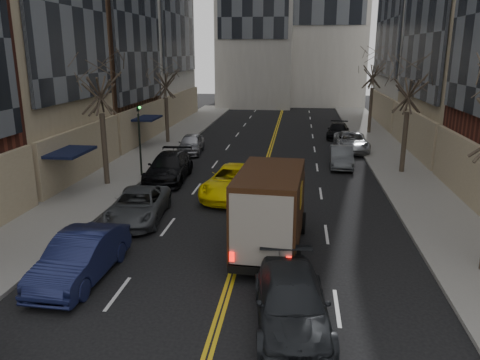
# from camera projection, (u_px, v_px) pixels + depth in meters

# --- Properties ---
(sidewalk_left) EXTENTS (4.00, 66.00, 0.15)m
(sidewalk_left) POSITION_uv_depth(u_px,v_px,m) (143.00, 158.00, 33.97)
(sidewalk_left) COLOR slate
(sidewalk_left) RESTS_ON ground
(sidewalk_right) EXTENTS (4.00, 66.00, 0.15)m
(sidewalk_right) POSITION_uv_depth(u_px,v_px,m) (398.00, 165.00, 31.82)
(sidewalk_right) COLOR slate
(sidewalk_right) RESTS_ON ground
(tree_lf_mid) EXTENTS (3.20, 3.20, 8.91)m
(tree_lf_mid) POSITION_uv_depth(u_px,v_px,m) (98.00, 70.00, 25.51)
(tree_lf_mid) COLOR #382D23
(tree_lf_mid) RESTS_ON sidewalk_left
(tree_lf_far) EXTENTS (3.20, 3.20, 8.12)m
(tree_lf_far) POSITION_uv_depth(u_px,v_px,m) (165.00, 71.00, 38.09)
(tree_lf_far) COLOR #382D23
(tree_lf_far) RESTS_ON sidewalk_left
(tree_rt_mid) EXTENTS (3.20, 3.20, 8.32)m
(tree_rt_mid) POSITION_uv_depth(u_px,v_px,m) (411.00, 75.00, 28.30)
(tree_rt_mid) COLOR #382D23
(tree_rt_mid) RESTS_ON sidewalk_right
(tree_rt_far) EXTENTS (3.20, 3.20, 9.11)m
(tree_rt_far) POSITION_uv_depth(u_px,v_px,m) (374.00, 60.00, 42.49)
(tree_rt_far) COLOR #382D23
(tree_rt_far) RESTS_ON sidewalk_right
(traffic_signal) EXTENTS (0.29, 0.26, 4.70)m
(traffic_signal) POSITION_uv_depth(u_px,v_px,m) (139.00, 133.00, 28.26)
(traffic_signal) COLOR black
(traffic_signal) RESTS_ON sidewalk_left
(ups_truck) EXTENTS (2.78, 6.22, 3.34)m
(ups_truck) POSITION_uv_depth(u_px,v_px,m) (271.00, 209.00, 18.06)
(ups_truck) COLOR black
(ups_truck) RESTS_ON ground
(observer_sedan) EXTENTS (2.56, 5.23, 1.47)m
(observer_sedan) POSITION_uv_depth(u_px,v_px,m) (292.00, 302.00, 13.24)
(observer_sedan) COLOR black
(observer_sedan) RESTS_ON ground
(taxi) EXTENTS (3.39, 6.07, 1.60)m
(taxi) POSITION_uv_depth(u_px,v_px,m) (234.00, 181.00, 25.19)
(taxi) COLOR yellow
(taxi) RESTS_ON ground
(pedestrian) EXTENTS (0.59, 0.79, 1.95)m
(pedestrian) POSITION_uv_depth(u_px,v_px,m) (281.00, 222.00, 18.70)
(pedestrian) COLOR black
(pedestrian) RESTS_ON ground
(parked_lf_b) EXTENTS (1.85, 4.93, 1.61)m
(parked_lf_b) POSITION_uv_depth(u_px,v_px,m) (81.00, 257.00, 15.96)
(parked_lf_b) COLOR #13183C
(parked_lf_b) RESTS_ON ground
(parked_lf_c) EXTENTS (2.77, 5.24, 1.41)m
(parked_lf_c) POSITION_uv_depth(u_px,v_px,m) (138.00, 205.00, 21.62)
(parked_lf_c) COLOR #45484C
(parked_lf_c) RESTS_ON ground
(parked_lf_d) EXTENTS (2.51, 5.65, 1.61)m
(parked_lf_d) POSITION_uv_depth(u_px,v_px,m) (169.00, 167.00, 28.23)
(parked_lf_d) COLOR black
(parked_lf_d) RESTS_ON ground
(parked_lf_e) EXTENTS (2.02, 4.41, 1.47)m
(parked_lf_e) POSITION_uv_depth(u_px,v_px,m) (191.00, 144.00, 35.73)
(parked_lf_e) COLOR #A3A5AB
(parked_lf_e) RESTS_ON ground
(parked_rt_a) EXTENTS (1.59, 4.23, 1.38)m
(parked_rt_a) POSITION_uv_depth(u_px,v_px,m) (341.00, 157.00, 31.49)
(parked_rt_a) COLOR #4B4E52
(parked_rt_a) RESTS_ON ground
(parked_rt_b) EXTENTS (2.49, 5.34, 1.48)m
(parked_rt_b) POSITION_uv_depth(u_px,v_px,m) (351.00, 142.00, 36.50)
(parked_rt_b) COLOR #ABAFB3
(parked_rt_b) RESTS_ON ground
(parked_rt_c) EXTENTS (2.39, 4.73, 1.32)m
(parked_rt_c) POSITION_uv_depth(u_px,v_px,m) (338.00, 131.00, 41.99)
(parked_rt_c) COLOR black
(parked_rt_c) RESTS_ON ground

